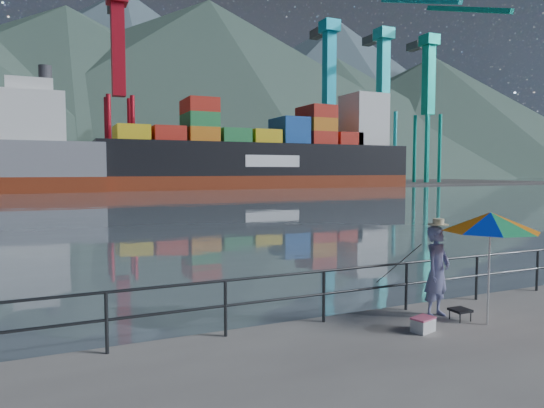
{
  "coord_description": "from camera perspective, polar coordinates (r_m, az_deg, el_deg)",
  "views": [
    {
      "loc": [
        -5.68,
        -6.31,
        2.94
      ],
      "look_at": [
        -0.18,
        6.0,
        2.0
      ],
      "focal_mm": 32.0,
      "sensor_mm": 36.0,
      "label": 1
    }
  ],
  "objects": [
    {
      "name": "harbor_water",
      "position": [
        136.46,
        -21.73,
        2.48
      ],
      "size": [
        500.0,
        280.0,
        0.0
      ],
      "primitive_type": "cube",
      "color": "slate",
      "rests_on": "ground"
    },
    {
      "name": "cooler_bag",
      "position": [
        9.51,
        17.35,
        -13.46
      ],
      "size": [
        0.47,
        0.38,
        0.24
      ],
      "primitive_type": "cube",
      "rotation": [
        0.0,
        0.0,
        0.28
      ],
      "color": "silver",
      "rests_on": "ground"
    },
    {
      "name": "mountains",
      "position": [
        221.05,
        -12.51,
        12.39
      ],
      "size": [
        600.0,
        332.8,
        80.0
      ],
      "color": "#385147",
      "rests_on": "ground"
    },
    {
      "name": "guardrail",
      "position": [
        10.12,
        11.08,
        -9.93
      ],
      "size": [
        22.0,
        0.06,
        1.03
      ],
      "color": "#2D3033",
      "rests_on": "ground"
    },
    {
      "name": "container_stacks",
      "position": [
        106.49,
        -2.95,
        3.81
      ],
      "size": [
        58.0,
        5.4,
        7.8
      ],
      "color": "red",
      "rests_on": "ground"
    },
    {
      "name": "fishing_rod",
      "position": [
        11.11,
        14.44,
        -11.49
      ],
      "size": [
        0.13,
        1.62,
        1.14
      ],
      "primitive_type": "cylinder",
      "rotation": [
        0.96,
        0.0,
        -0.07
      ],
      "color": "black",
      "rests_on": "ground"
    },
    {
      "name": "beach_umbrella",
      "position": [
        10.0,
        24.31,
        -1.93
      ],
      "size": [
        2.06,
        2.06,
        2.16
      ],
      "color": "white",
      "rests_on": "ground"
    },
    {
      "name": "fisherman",
      "position": [
        10.33,
        18.86,
        -7.52
      ],
      "size": [
        0.78,
        0.64,
        1.84
      ],
      "primitive_type": "imported",
      "rotation": [
        0.0,
        0.0,
        0.34
      ],
      "color": "navy",
      "rests_on": "ground"
    },
    {
      "name": "port_cranes",
      "position": [
        98.35,
        -2.01,
        11.63
      ],
      "size": [
        116.0,
        28.0,
        38.4
      ],
      "color": "#AF1C0D",
      "rests_on": "ground"
    },
    {
      "name": "folding_stool",
      "position": [
        10.42,
        21.25,
        -12.0
      ],
      "size": [
        0.36,
        0.36,
        0.23
      ],
      "color": "black",
      "rests_on": "ground"
    },
    {
      "name": "far_dock",
      "position": [
        100.58,
        -15.13,
        2.18
      ],
      "size": [
        200.0,
        40.0,
        0.4
      ],
      "primitive_type": "cube",
      "color": "#514F4C",
      "rests_on": "ground"
    },
    {
      "name": "container_ship",
      "position": [
        87.55,
        -0.18,
        5.91
      ],
      "size": [
        56.6,
        9.43,
        18.1
      ],
      "color": "maroon",
      "rests_on": "ground"
    }
  ]
}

